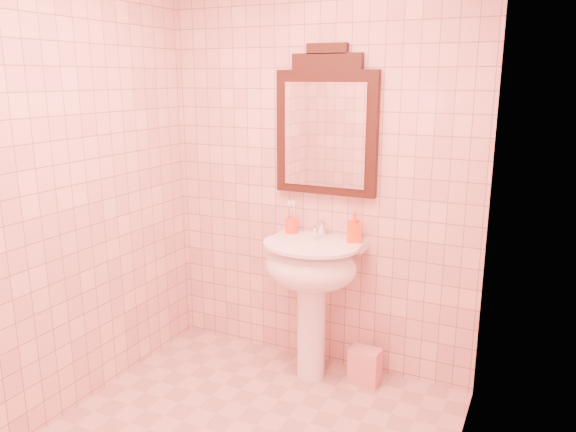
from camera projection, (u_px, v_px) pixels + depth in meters
The scene contains 7 objects.
back_wall at pixel (318, 171), 3.42m from camera, with size 2.00×0.02×2.50m, color beige.
pedestal_sink at pixel (311, 275), 3.33m from camera, with size 0.58×0.58×0.86m.
faucet at pixel (320, 228), 3.39m from camera, with size 0.04×0.16×0.11m.
mirror at pixel (326, 126), 3.30m from camera, with size 0.63×0.06×0.88m.
toothbrush_cup at pixel (292, 225), 3.48m from camera, with size 0.08×0.08×0.18m.
soap_dispenser at pixel (354, 227), 3.29m from camera, with size 0.08×0.08×0.18m, color #E24813.
towel at pixel (365, 366), 3.39m from camera, with size 0.18×0.12×0.22m, color #DE8287.
Camera 1 is at (1.29, -2.03, 1.81)m, focal length 35.00 mm.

